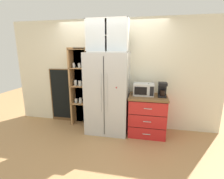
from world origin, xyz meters
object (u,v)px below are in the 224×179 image
(microwave, at_px, (144,89))
(bottle_amber, at_px, (148,90))
(refrigerator, at_px, (108,93))
(coffee_maker, at_px, (162,89))
(chalkboard_menu, at_px, (62,95))
(mug_navy, at_px, (148,94))

(microwave, bearing_deg, bottle_amber, -2.66)
(refrigerator, relative_size, microwave, 4.11)
(coffee_maker, height_order, chalkboard_menu, chalkboard_menu)
(bottle_amber, height_order, chalkboard_menu, chalkboard_menu)
(microwave, bearing_deg, coffee_maker, -6.15)
(refrigerator, relative_size, coffee_maker, 5.83)
(coffee_maker, relative_size, chalkboard_menu, 0.22)
(refrigerator, bearing_deg, chalkboard_menu, 166.58)
(coffee_maker, distance_m, mug_navy, 0.31)
(microwave, height_order, mug_navy, microwave)
(coffee_maker, xyz_separation_m, mug_navy, (-0.28, 0.02, -0.11))
(coffee_maker, relative_size, bottle_amber, 1.18)
(coffee_maker, height_order, mug_navy, coffee_maker)
(refrigerator, xyz_separation_m, coffee_maker, (1.18, 0.03, 0.14))
(chalkboard_menu, bearing_deg, mug_navy, -6.75)
(mug_navy, distance_m, bottle_amber, 0.07)
(mug_navy, xyz_separation_m, chalkboard_menu, (-2.22, 0.26, -0.23))
(mug_navy, height_order, chalkboard_menu, chalkboard_menu)
(refrigerator, bearing_deg, mug_navy, 3.35)
(refrigerator, height_order, microwave, refrigerator)
(coffee_maker, bearing_deg, microwave, 173.85)
(mug_navy, xyz_separation_m, bottle_amber, (-0.00, 0.02, 0.07))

